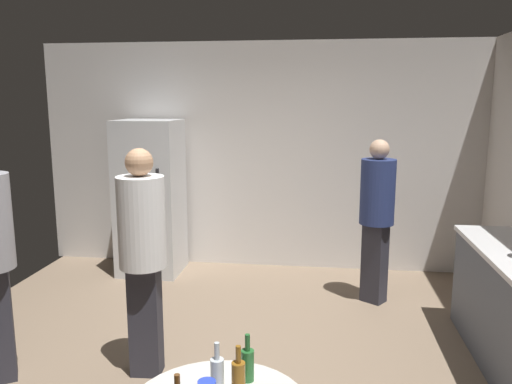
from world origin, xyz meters
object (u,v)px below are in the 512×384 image
at_px(beer_bottle_green, 248,364).
at_px(person_in_navy_shirt, 377,209).
at_px(person_in_white_shirt, 143,246).
at_px(beer_bottle_clear, 217,373).
at_px(refrigerator, 150,197).
at_px(beer_bottle_amber, 238,377).

distance_m(beer_bottle_green, person_in_navy_shirt, 3.00).
relative_size(person_in_white_shirt, person_in_navy_shirt, 1.03).
bearing_deg(person_in_navy_shirt, beer_bottle_clear, 17.17).
bearing_deg(beer_bottle_clear, refrigerator, 113.34).
distance_m(beer_bottle_clear, person_in_white_shirt, 1.58).
distance_m(beer_bottle_amber, beer_bottle_green, 0.12).
bearing_deg(beer_bottle_green, person_in_navy_shirt, 73.09).
bearing_deg(beer_bottle_amber, beer_bottle_clear, 169.84).
xyz_separation_m(refrigerator, beer_bottle_clear, (1.54, -3.57, -0.08)).
relative_size(beer_bottle_amber, person_in_navy_shirt, 0.14).
height_order(beer_bottle_green, person_in_navy_shirt, person_in_navy_shirt).
height_order(beer_bottle_amber, person_in_navy_shirt, person_in_navy_shirt).
distance_m(person_in_white_shirt, person_in_navy_shirt, 2.45).
relative_size(beer_bottle_amber, beer_bottle_green, 1.00).
bearing_deg(beer_bottle_amber, person_in_white_shirt, 124.37).
height_order(beer_bottle_clear, person_in_white_shirt, person_in_white_shirt).
bearing_deg(person_in_navy_shirt, beer_bottle_green, 18.82).
bearing_deg(beer_bottle_clear, beer_bottle_green, 38.21).
relative_size(refrigerator, person_in_navy_shirt, 1.09).
xyz_separation_m(refrigerator, beer_bottle_amber, (1.64, -3.59, -0.08)).
bearing_deg(beer_bottle_clear, person_in_navy_shirt, 71.43).
bearing_deg(beer_bottle_clear, person_in_white_shirt, 121.72).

